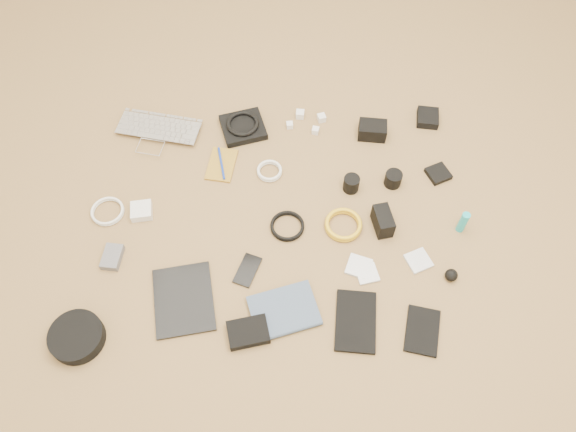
{
  "coord_description": "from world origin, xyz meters",
  "views": [
    {
      "loc": [
        0.06,
        -1.06,
        1.78
      ],
      "look_at": [
        0.06,
        0.02,
        0.02
      ],
      "focal_mm": 35.0,
      "sensor_mm": 36.0,
      "label": 1
    }
  ],
  "objects_px": {
    "laptop": "(156,137)",
    "phone": "(248,270)",
    "headphone_case": "(77,337)",
    "paperback": "(291,334)",
    "dslr_camera": "(372,130)",
    "tablet": "(184,300)"
  },
  "relations": [
    {
      "from": "dslr_camera",
      "to": "paperback",
      "type": "distance_m",
      "value": 0.91
    },
    {
      "from": "tablet",
      "to": "phone",
      "type": "height_order",
      "value": "tablet"
    },
    {
      "from": "laptop",
      "to": "headphone_case",
      "type": "bearing_deg",
      "value": -88.63
    },
    {
      "from": "laptop",
      "to": "headphone_case",
      "type": "distance_m",
      "value": 0.86
    },
    {
      "from": "tablet",
      "to": "headphone_case",
      "type": "xyz_separation_m",
      "value": [
        -0.33,
        -0.14,
        0.02
      ]
    },
    {
      "from": "laptop",
      "to": "tablet",
      "type": "xyz_separation_m",
      "value": [
        0.18,
        -0.7,
        -0.01
      ]
    },
    {
      "from": "laptop",
      "to": "tablet",
      "type": "height_order",
      "value": "laptop"
    },
    {
      "from": "phone",
      "to": "headphone_case",
      "type": "relative_size",
      "value": 0.69
    },
    {
      "from": "dslr_camera",
      "to": "paperback",
      "type": "height_order",
      "value": "dslr_camera"
    },
    {
      "from": "laptop",
      "to": "dslr_camera",
      "type": "bearing_deg",
      "value": 12.73
    },
    {
      "from": "headphone_case",
      "to": "phone",
      "type": "bearing_deg",
      "value": 24.66
    },
    {
      "from": "phone",
      "to": "headphone_case",
      "type": "distance_m",
      "value": 0.6
    },
    {
      "from": "dslr_camera",
      "to": "headphone_case",
      "type": "height_order",
      "value": "dslr_camera"
    },
    {
      "from": "headphone_case",
      "to": "paperback",
      "type": "distance_m",
      "value": 0.7
    },
    {
      "from": "tablet",
      "to": "phone",
      "type": "xyz_separation_m",
      "value": [
        0.21,
        0.11,
        -0.0
      ]
    },
    {
      "from": "paperback",
      "to": "dslr_camera",
      "type": "bearing_deg",
      "value": -38.18
    },
    {
      "from": "tablet",
      "to": "paperback",
      "type": "bearing_deg",
      "value": -28.67
    },
    {
      "from": "laptop",
      "to": "phone",
      "type": "xyz_separation_m",
      "value": [
        0.39,
        -0.59,
        -0.01
      ]
    },
    {
      "from": "headphone_case",
      "to": "paperback",
      "type": "relative_size",
      "value": 0.8
    },
    {
      "from": "dslr_camera",
      "to": "headphone_case",
      "type": "distance_m",
      "value": 1.34
    },
    {
      "from": "phone",
      "to": "paperback",
      "type": "height_order",
      "value": "paperback"
    },
    {
      "from": "tablet",
      "to": "laptop",
      "type": "bearing_deg",
      "value": 94.21
    }
  ]
}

